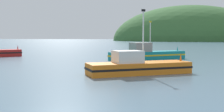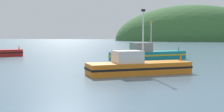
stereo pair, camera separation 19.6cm
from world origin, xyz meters
TOP-DOWN VIEW (x-y plane):
  - hill_far_right at (20.07, 210.98)m, footprint 108.47×86.78m
  - fishing_boat_orange at (3.24, 29.90)m, footprint 8.97×6.71m
  - fishing_boat_teal at (2.95, 44.48)m, footprint 10.27×8.77m

SIDE VIEW (x-z plane):
  - hill_far_right at x=20.07m, z-range -25.07..25.07m
  - fishing_boat_orange at x=3.24m, z-range -2.08..3.39m
  - fishing_boat_teal at x=2.95m, z-range -1.89..3.39m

